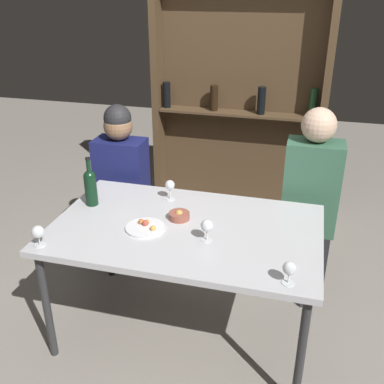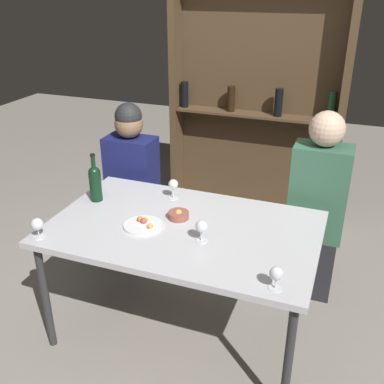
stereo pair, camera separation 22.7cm
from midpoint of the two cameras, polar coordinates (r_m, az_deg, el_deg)
name	(u,v)px [view 2 (the right image)]	position (r m, az deg, el deg)	size (l,w,h in m)	color
ground_plane	(184,327)	(2.97, 1.30, -16.87)	(10.00, 10.00, 0.00)	gray
dining_table	(183,234)	(2.56, 1.45, -5.45)	(1.50, 0.93, 0.74)	silver
wine_rack_wall	(257,89)	(3.93, 9.90, 12.75)	(1.49, 0.21, 2.30)	#4C3823
wine_bottle	(95,182)	(2.81, -9.96, 1.27)	(0.07, 0.07, 0.31)	black
wine_glass_0	(276,274)	(2.07, 13.84, -10.19)	(0.06, 0.06, 0.12)	silver
wine_glass_1	(202,227)	(2.35, 4.01, -4.52)	(0.07, 0.07, 0.12)	silver
wine_glass_2	(173,185)	(2.80, -0.07, 0.84)	(0.06, 0.06, 0.13)	silver
wine_glass_3	(37,225)	(2.49, -16.63, -4.08)	(0.07, 0.07, 0.12)	silver
food_plate_0	(143,224)	(2.53, -3.65, -4.20)	(0.22, 0.22, 0.04)	white
snack_bowl	(178,215)	(2.60, 0.77, -2.98)	(0.12, 0.12, 0.06)	#995142
seated_person_left	(133,185)	(3.37, -5.65, 0.88)	(0.36, 0.22, 1.23)	#26262B
seated_person_right	(316,212)	(3.07, 17.54, -2.45)	(0.36, 0.22, 1.29)	#26262B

